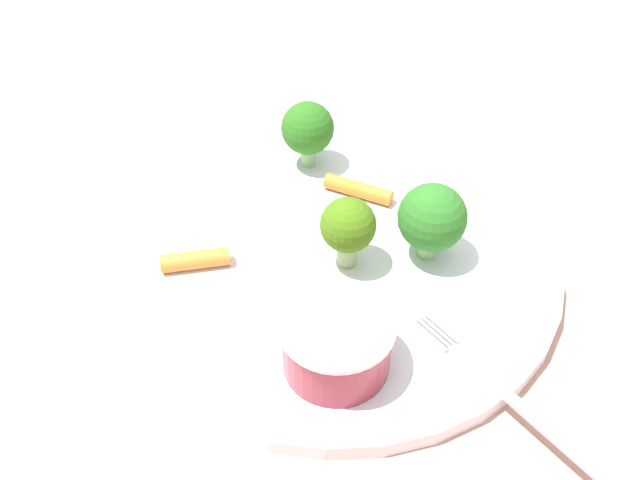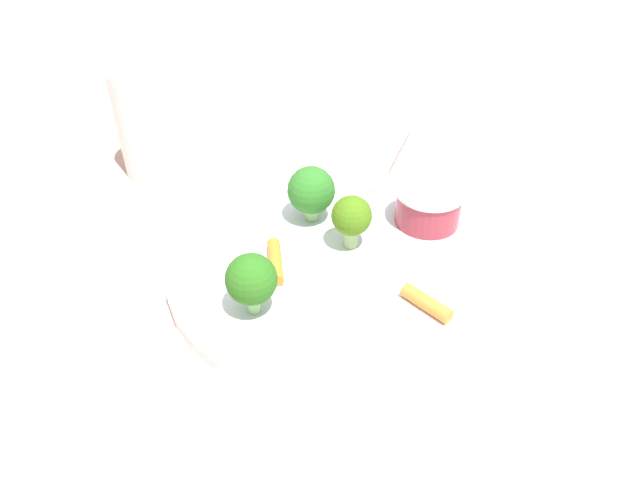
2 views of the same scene
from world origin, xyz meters
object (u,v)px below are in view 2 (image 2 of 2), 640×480
Objects in this scene: fork at (390,162)px; broccoli_floret_1 at (352,217)px; carrot_stick_1 at (275,261)px; sauce_cup at (428,206)px; broccoli_floret_0 at (311,191)px; plate at (341,262)px; carrot_stick_0 at (427,303)px; drinking_glass at (149,122)px; broccoli_floret_2 at (251,280)px.

broccoli_floret_1 is at bearing -116.46° from fork.
sauce_cup is at bearing 17.89° from carrot_stick_1.
broccoli_floret_0 reaches higher than broccoli_floret_1.
carrot_stick_0 reaches higher than plate.
drinking_glass is at bearing 170.84° from fork.
sauce_cup is 0.55× the size of drinking_glass.
broccoli_floret_1 is at bearing 38.63° from broccoli_floret_2.
sauce_cup is 1.17× the size of broccoli_floret_0.
plate is 1.83× the size of fork.
broccoli_floret_1 is 0.12m from broccoli_floret_2.
fork is (0.07, 0.14, -0.03)m from broccoli_floret_1.
plate is 6.00× the size of broccoli_floret_1.
plate is 4.77× the size of sauce_cup.
plate is at bearing 36.01° from broccoli_floret_2.
broccoli_floret_0 is at bearing 119.46° from carrot_stick_0.
carrot_stick_0 is 0.14m from carrot_stick_1.
plate is 0.11m from broccoli_floret_2.
drinking_glass is at bearing 150.20° from sauce_cup.
broccoli_floret_1 is 0.97× the size of carrot_stick_1.
plate is 0.06m from carrot_stick_1.
broccoli_floret_1 is 1.14× the size of carrot_stick_0.
broccoli_floret_2 is (-0.09, -0.07, 0.00)m from broccoli_floret_1.
broccoli_floret_2 is 0.27m from fork.
broccoli_floret_2 is 0.14m from carrot_stick_0.
sauce_cup is (0.09, 0.04, 0.02)m from plate.
sauce_cup is 0.12m from carrot_stick_0.
broccoli_floret_0 is 1.23× the size of carrot_stick_0.
drinking_glass is (-0.12, 0.21, 0.04)m from carrot_stick_1.
broccoli_floret_2 is (-0.17, -0.10, 0.02)m from sauce_cup.
carrot_stick_0 reaches higher than fork.
broccoli_floret_2 is (-0.08, -0.06, 0.04)m from plate.
broccoli_floret_1 is 0.31× the size of fork.
broccoli_floret_0 is (-0.02, 0.06, 0.04)m from plate.
broccoli_floret_0 reaches higher than sauce_cup.
broccoli_floret_1 is (0.01, 0.02, 0.04)m from plate.
broccoli_floret_0 reaches higher than plate.
carrot_stick_0 is (0.14, -0.02, -0.03)m from broccoli_floret_2.
carrot_stick_0 is (-0.03, -0.12, -0.01)m from sauce_cup.
broccoli_floret_1 is 0.11m from carrot_stick_0.
fork is (0.10, 0.09, -0.03)m from broccoli_floret_0.
broccoli_floret_1 reaches higher than fork.
broccoli_floret_2 reaches higher than plate.
drinking_glass reaches higher than broccoli_floret_2.
carrot_stick_0 is at bearing -62.64° from broccoli_floret_1.
broccoli_floret_0 is 0.47× the size of drinking_glass.
drinking_glass is (-0.16, 0.14, 0.01)m from broccoli_floret_0.
drinking_glass is at bearing 120.58° from carrot_stick_1.
fork is at bearing 94.92° from sauce_cup.
plate is 0.08m from broccoli_floret_0.
broccoli_floret_0 is 1.08× the size of broccoli_floret_1.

